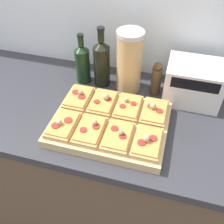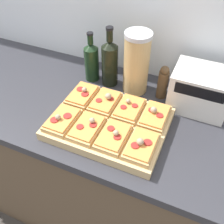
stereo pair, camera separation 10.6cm
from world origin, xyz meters
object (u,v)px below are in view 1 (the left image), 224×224
(olive_oil_bottle, at_px, (83,63))
(pepper_mill, at_px, (156,78))
(cutting_board, at_px, (110,124))
(wine_bottle, at_px, (102,63))
(toaster_oven, at_px, (193,83))
(grain_jar_tall, at_px, (129,62))

(olive_oil_bottle, xyz_separation_m, pepper_mill, (0.35, 0.00, -0.02))
(cutting_board, height_order, pepper_mill, pepper_mill)
(wine_bottle, xyz_separation_m, toaster_oven, (0.42, -0.00, -0.03))
(cutting_board, distance_m, pepper_mill, 0.32)
(cutting_board, xyz_separation_m, olive_oil_bottle, (-0.21, 0.28, 0.08))
(olive_oil_bottle, height_order, grain_jar_tall, grain_jar_tall)
(wine_bottle, relative_size, toaster_oven, 1.09)
(cutting_board, bearing_deg, toaster_oven, 42.25)
(olive_oil_bottle, relative_size, toaster_oven, 0.93)
(cutting_board, height_order, wine_bottle, wine_bottle)
(wine_bottle, bearing_deg, olive_oil_bottle, -180.00)
(toaster_oven, bearing_deg, cutting_board, -137.75)
(cutting_board, relative_size, pepper_mill, 2.79)
(grain_jar_tall, xyz_separation_m, toaster_oven, (0.29, -0.00, -0.06))
(pepper_mill, height_order, toaster_oven, toaster_oven)
(grain_jar_tall, relative_size, toaster_oven, 1.10)
(toaster_oven, bearing_deg, pepper_mill, 179.70)
(cutting_board, xyz_separation_m, pepper_mill, (0.14, 0.28, 0.06))
(cutting_board, relative_size, grain_jar_tall, 1.57)
(olive_oil_bottle, relative_size, grain_jar_tall, 0.85)
(cutting_board, bearing_deg, wine_bottle, 113.24)
(olive_oil_bottle, height_order, wine_bottle, wine_bottle)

